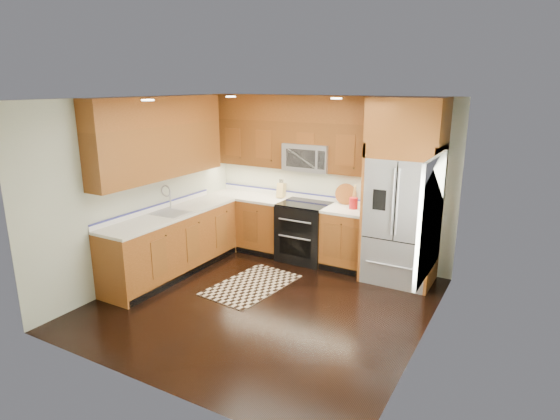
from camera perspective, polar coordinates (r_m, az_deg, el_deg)
The scene contains 16 objects.
ground at distance 6.22m, azimuth -2.02°, elevation -11.28°, with size 4.00×4.00×0.00m, color black.
wall_back at distance 7.49m, azimuth 5.91°, elevation 3.78°, with size 4.00×0.02×2.60m, color beige.
wall_left at distance 6.99m, azimuth -16.26°, elevation 2.43°, with size 0.02×4.00×2.60m, color beige.
wall_right at distance 5.05m, azimuth 17.61°, elevation -2.50°, with size 0.02×4.00×2.60m, color beige.
window at distance 5.21m, azimuth 17.93°, elevation -0.83°, with size 0.04×1.10×1.30m.
base_cabinets at distance 7.38m, azimuth -6.58°, elevation -3.25°, with size 2.85×3.00×0.90m.
countertop at distance 7.26m, azimuth -5.25°, elevation 0.34°, with size 2.86×3.01×0.04m.
upper_cabinets at distance 7.15m, azimuth -5.54°, elevation 9.13°, with size 2.85×3.00×1.15m.
range at distance 7.51m, azimuth 2.97°, elevation -2.68°, with size 0.76×0.67×0.95m.
microwave at distance 7.35m, azimuth 3.55°, elevation 6.47°, with size 0.76×0.40×0.42m.
refrigerator at distance 6.73m, azimuth 14.80°, elevation 2.09°, with size 0.98×0.75×2.60m.
sink_faucet at distance 7.04m, azimuth -13.25°, elevation 0.14°, with size 0.54×0.44×0.37m.
rug at distance 6.74m, azimuth -3.46°, elevation -9.09°, with size 0.82×1.37×0.01m, color black.
knife_block at distance 7.73m, azimuth 0.16°, elevation 2.44°, with size 0.13×0.17×0.31m.
utensil_crock at distance 7.12m, azimuth 8.96°, elevation 1.13°, with size 0.14×0.14×0.36m.
cutting_board at distance 7.39m, azimuth 7.97°, elevation 0.79°, with size 0.33×0.33×0.02m, color brown.
Camera 1 is at (2.93, -4.74, 2.77)m, focal length 30.00 mm.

